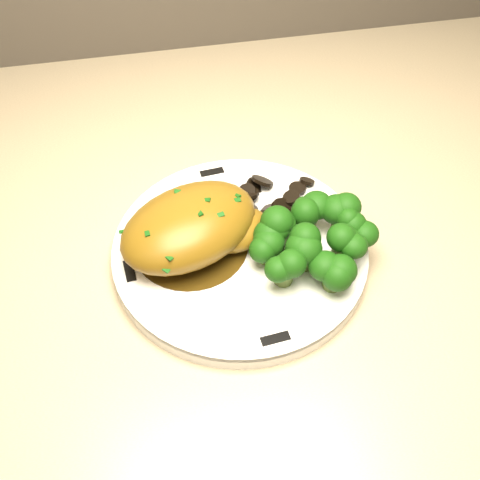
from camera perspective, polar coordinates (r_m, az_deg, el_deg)
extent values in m
cube|color=brown|center=(1.09, -19.11, -16.56)|extent=(2.06, 0.67, 0.88)
cylinder|color=white|center=(0.60, 0.00, -1.13)|extent=(0.30, 0.30, 0.02)
cube|color=black|center=(0.67, -2.68, 6.43)|extent=(0.03, 0.01, 0.00)
cube|color=black|center=(0.59, -10.42, -2.91)|extent=(0.01, 0.03, 0.00)
cube|color=black|center=(0.54, 3.37, -9.34)|extent=(0.03, 0.01, 0.00)
cube|color=black|center=(0.63, 9.75, 1.63)|extent=(0.01, 0.03, 0.00)
cylinder|color=#37260A|center=(0.60, -4.69, -0.43)|extent=(0.12, 0.12, 0.00)
ellipsoid|color=#845E16|center=(0.58, -4.86, 1.30)|extent=(0.17, 0.15, 0.05)
ellipsoid|color=#845E16|center=(0.59, -0.22, 0.97)|extent=(0.08, 0.07, 0.03)
cube|color=#12460E|center=(0.55, -8.97, 1.17)|extent=(0.01, 0.00, 0.00)
cube|color=#12460E|center=(0.56, -7.51, 2.19)|extent=(0.01, 0.00, 0.00)
cube|color=#12460E|center=(0.56, -6.03, 3.06)|extent=(0.01, 0.00, 0.00)
cube|color=#12460E|center=(0.57, -4.57, 3.80)|extent=(0.01, 0.00, 0.00)
cube|color=#12460E|center=(0.57, -3.12, 4.40)|extent=(0.01, 0.00, 0.00)
cube|color=#12460E|center=(0.58, -1.71, 4.85)|extent=(0.01, 0.00, 0.00)
cylinder|color=black|center=(0.64, 5.71, 3.82)|extent=(0.02, 0.02, 0.01)
cylinder|color=black|center=(0.64, 5.39, 4.47)|extent=(0.02, 0.02, 0.01)
cylinder|color=black|center=(0.64, 4.76, 5.02)|extent=(0.02, 0.02, 0.01)
cylinder|color=black|center=(0.65, 3.87, 4.82)|extent=(0.02, 0.02, 0.01)
cylinder|color=black|center=(0.65, 2.89, 5.06)|extent=(0.02, 0.02, 0.01)
cylinder|color=black|center=(0.64, 1.90, 5.13)|extent=(0.02, 0.02, 0.02)
cylinder|color=black|center=(0.65, 0.99, 4.44)|extent=(0.03, 0.02, 0.01)
cylinder|color=black|center=(0.64, 0.30, 4.22)|extent=(0.03, 0.03, 0.00)
cylinder|color=black|center=(0.63, -0.09, 3.93)|extent=(0.03, 0.03, 0.01)
cylinder|color=black|center=(0.63, -0.14, 3.02)|extent=(0.02, 0.02, 0.02)
cylinder|color=black|center=(0.62, 0.17, 2.74)|extent=(0.03, 0.03, 0.01)
cylinder|color=black|center=(0.62, 0.82, 2.57)|extent=(0.03, 0.03, 0.01)
cylinder|color=black|center=(0.62, 1.70, 1.96)|extent=(0.03, 0.03, 0.01)
cylinder|color=black|center=(0.62, 2.74, 2.12)|extent=(0.03, 0.03, 0.01)
cylinder|color=black|center=(0.62, 3.80, 2.46)|extent=(0.03, 0.02, 0.02)
cylinder|color=black|center=(0.63, 4.68, 2.38)|extent=(0.03, 0.03, 0.02)
cylinder|color=black|center=(0.63, 5.37, 3.01)|extent=(0.03, 0.03, 0.01)
cylinder|color=black|center=(0.63, 5.75, 3.71)|extent=(0.03, 0.03, 0.01)
cylinder|color=#5B7431|center=(0.59, 3.96, 0.66)|extent=(0.02, 0.02, 0.02)
sphere|color=black|center=(0.58, 4.05, 1.72)|extent=(0.03, 0.03, 0.03)
cylinder|color=#5B7431|center=(0.61, 6.42, 1.73)|extent=(0.02, 0.02, 0.02)
sphere|color=black|center=(0.59, 6.55, 2.79)|extent=(0.03, 0.03, 0.03)
cylinder|color=#5B7431|center=(0.61, 9.42, 1.10)|extent=(0.02, 0.02, 0.02)
sphere|color=black|center=(0.59, 9.62, 2.15)|extent=(0.03, 0.03, 0.03)
cylinder|color=#5B7431|center=(0.58, 6.15, -1.64)|extent=(0.02, 0.02, 0.02)
sphere|color=black|center=(0.56, 6.29, -0.59)|extent=(0.03, 0.03, 0.03)
cylinder|color=#5B7431|center=(0.58, 9.49, -1.50)|extent=(0.02, 0.02, 0.02)
sphere|color=black|center=(0.57, 9.70, -0.46)|extent=(0.03, 0.03, 0.03)
cylinder|color=#5B7431|center=(0.60, 11.28, -0.08)|extent=(0.02, 0.02, 0.02)
sphere|color=black|center=(0.59, 11.52, 0.96)|extent=(0.03, 0.03, 0.03)
cylinder|color=#5B7431|center=(0.56, 4.15, -3.14)|extent=(0.02, 0.02, 0.02)
sphere|color=black|center=(0.55, 4.25, -2.11)|extent=(0.03, 0.03, 0.03)
cylinder|color=#5B7431|center=(0.56, 8.80, -3.60)|extent=(0.02, 0.02, 0.02)
sphere|color=black|center=(0.55, 9.00, -2.58)|extent=(0.03, 0.03, 0.03)
cylinder|color=#5B7431|center=(0.58, 2.54, -1.04)|extent=(0.02, 0.02, 0.02)
sphere|color=black|center=(0.57, 2.60, 0.02)|extent=(0.03, 0.03, 0.03)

